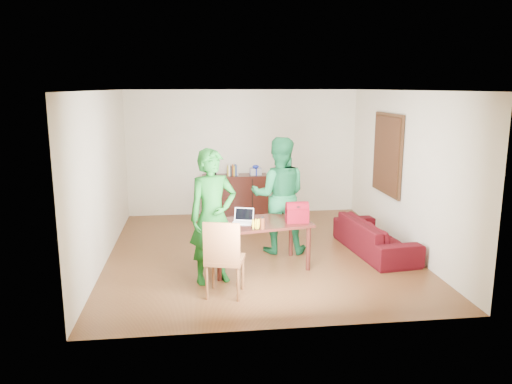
{
  "coord_description": "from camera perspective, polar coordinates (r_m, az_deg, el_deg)",
  "views": [
    {
      "loc": [
        -1.04,
        -8.01,
        2.75
      ],
      "look_at": [
        -0.11,
        -0.5,
        1.16
      ],
      "focal_mm": 35.0,
      "sensor_mm": 36.0,
      "label": 1
    }
  ],
  "objects": [
    {
      "name": "sofa",
      "position": [
        8.7,
        13.45,
        -4.95
      ],
      "size": [
        0.94,
        1.98,
        0.56
      ],
      "primitive_type": "imported",
      "rotation": [
        0.0,
        0.0,
        1.68
      ],
      "color": "#3E0B08",
      "rests_on": "ground"
    },
    {
      "name": "bananas",
      "position": [
        7.26,
        -0.02,
        -4.05
      ],
      "size": [
        0.18,
        0.14,
        0.06
      ],
      "primitive_type": null,
      "rotation": [
        0.0,
        0.0,
        -0.28
      ],
      "color": "gold",
      "rests_on": "table"
    },
    {
      "name": "person_far",
      "position": [
        8.35,
        2.65,
        -0.38
      ],
      "size": [
        1.05,
        0.88,
        1.95
      ],
      "primitive_type": "imported",
      "rotation": [
        0.0,
        0.0,
        2.99
      ],
      "color": "#166435",
      "rests_on": "ground"
    },
    {
      "name": "room",
      "position": [
        8.34,
        0.32,
        1.93
      ],
      "size": [
        5.2,
        5.7,
        2.9
      ],
      "color": "#421E10",
      "rests_on": "ground"
    },
    {
      "name": "chair",
      "position": [
        6.77,
        -3.57,
        -9.25
      ],
      "size": [
        0.58,
        0.57,
        1.06
      ],
      "rotation": [
        0.0,
        0.0,
        -0.26
      ],
      "color": "brown",
      "rests_on": "ground"
    },
    {
      "name": "person_near",
      "position": [
        7.05,
        -4.97,
        -2.83
      ],
      "size": [
        0.81,
        0.66,
        1.93
      ],
      "primitive_type": "imported",
      "rotation": [
        0.0,
        0.0,
        0.32
      ],
      "color": "#125116",
      "rests_on": "ground"
    },
    {
      "name": "bottle",
      "position": [
        7.24,
        0.74,
        -3.56
      ],
      "size": [
        0.07,
        0.07,
        0.19
      ],
      "primitive_type": "cylinder",
      "rotation": [
        0.0,
        0.0,
        -0.06
      ],
      "color": "#5F2915",
      "rests_on": "table"
    },
    {
      "name": "table",
      "position": [
        7.67,
        0.18,
        -4.09
      ],
      "size": [
        1.69,
        1.15,
        0.73
      ],
      "rotation": [
        0.0,
        0.0,
        0.19
      ],
      "color": "black",
      "rests_on": "ground"
    },
    {
      "name": "laptop",
      "position": [
        7.56,
        -1.56,
        -3.29
      ],
      "size": [
        0.35,
        0.28,
        0.21
      ],
      "rotation": [
        0.0,
        0.0,
        -0.28
      ],
      "color": "white",
      "rests_on": "table"
    },
    {
      "name": "red_bag",
      "position": [
        7.64,
        4.71,
        -2.54
      ],
      "size": [
        0.34,
        0.2,
        0.25
      ],
      "primitive_type": "cube",
      "rotation": [
        0.0,
        0.0,
        -0.01
      ],
      "color": "maroon",
      "rests_on": "table"
    }
  ]
}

